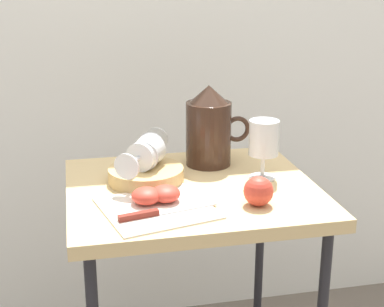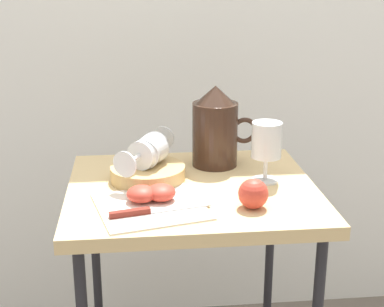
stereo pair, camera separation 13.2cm
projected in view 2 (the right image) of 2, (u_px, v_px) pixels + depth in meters
The scene contains 12 objects.
curtain_drape at pixel (172, 42), 1.84m from camera, with size 2.40×0.03×1.95m, color white.
table at pixel (192, 213), 1.37m from camera, with size 0.58×0.51×0.72m.
linen_napkin at pixel (151, 206), 1.23m from camera, with size 0.22×0.21×0.00m, color silver.
basket_tray at pixel (148, 173), 1.38m from camera, with size 0.18×0.18×0.04m, color tan.
pitcher at pixel (215, 133), 1.46m from camera, with size 0.17×0.12×0.21m.
wine_glass_upright at pixel (266, 144), 1.35m from camera, with size 0.07×0.07×0.15m.
wine_glass_tipped_near at pixel (151, 149), 1.38m from camera, with size 0.11×0.16×0.07m.
wine_glass_tipped_far at pixel (147, 152), 1.36m from camera, with size 0.13×0.15×0.07m.
apple_half_left at pixel (141, 194), 1.24m from camera, with size 0.06×0.06×0.04m, color #CC3D2D.
apple_half_right at pixel (161, 192), 1.25m from camera, with size 0.06×0.06×0.04m, color #CC3D2D.
apple_whole at pixel (253, 194), 1.22m from camera, with size 0.06×0.06×0.06m, color #CC3D2D.
knife at pixel (146, 211), 1.19m from camera, with size 0.21×0.06×0.01m.
Camera 2 is at (-0.13, -1.25, 1.21)m, focal length 53.95 mm.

